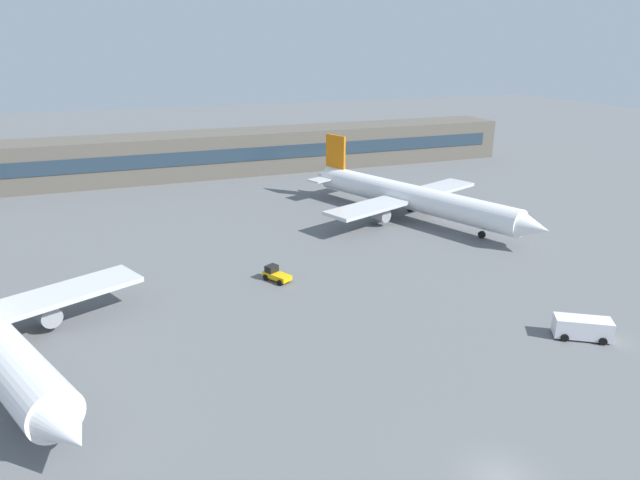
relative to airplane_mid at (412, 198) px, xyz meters
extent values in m
plane|color=slate|center=(-23.23, -12.54, -3.50)|extent=(400.00, 400.00, 0.00)
cube|color=#5B564C|center=(-23.23, 44.15, 1.00)|extent=(136.65, 12.00, 9.00)
cube|color=#263847|center=(-23.23, 38.10, 1.45)|extent=(129.82, 0.16, 2.80)
cone|color=white|center=(-49.25, -41.92, -0.04)|extent=(5.26, 5.56, 3.79)
cylinder|color=gray|center=(-52.52, -19.54, -1.83)|extent=(3.30, 3.93, 2.10)
cylinder|color=black|center=(-52.34, -35.14, -2.98)|extent=(0.82, 1.13, 1.05)
cylinder|color=black|center=(-56.21, -20.06, -2.98)|extent=(0.82, 1.13, 1.05)
cylinder|color=white|center=(-0.11, 0.28, 0.04)|extent=(17.81, 37.47, 4.08)
cone|color=white|center=(7.57, -19.43, 0.04)|extent=(5.24, 5.58, 3.87)
cone|color=white|center=(-7.71, 19.79, 0.04)|extent=(4.14, 4.84, 2.85)
cube|color=orange|center=(-6.53, 16.77, 5.03)|extent=(2.07, 4.54, 5.90)
cube|color=silver|center=(-6.65, 17.07, 0.25)|extent=(11.09, 6.69, 0.26)
cube|color=silver|center=(-0.50, 1.28, -0.28)|extent=(31.86, 16.48, 0.54)
cylinder|color=gray|center=(-6.50, -1.06, -1.79)|extent=(3.25, 3.98, 2.15)
cylinder|color=gray|center=(5.50, 3.61, -1.79)|extent=(3.25, 3.98, 2.15)
cylinder|color=black|center=(4.80, -12.32, -2.96)|extent=(0.79, 1.16, 1.07)
cylinder|color=black|center=(-3.49, 1.26, -2.96)|extent=(0.79, 1.16, 1.07)
cylinder|color=black|center=(1.71, 3.29, -2.96)|extent=(0.79, 1.16, 1.07)
cube|color=#F2B20C|center=(-27.72, -16.51, -2.85)|extent=(3.04, 3.88, 0.60)
cube|color=black|center=(-28.15, -15.72, -2.20)|extent=(1.76, 1.64, 0.90)
cylinder|color=black|center=(-27.61, -15.08, -3.15)|extent=(0.55, 0.73, 0.70)
cylinder|color=black|center=(-28.98, -15.83, -3.15)|extent=(0.55, 0.73, 0.70)
cylinder|color=black|center=(-26.46, -17.19, -3.15)|extent=(0.55, 0.73, 0.70)
cylinder|color=black|center=(-27.82, -17.93, -3.15)|extent=(0.55, 0.73, 0.70)
cube|color=white|center=(-4.11, -40.06, -2.37)|extent=(5.46, 4.47, 1.90)
cube|color=#1E2633|center=(-2.42, -41.14, -1.87)|extent=(1.15, 1.69, 0.70)
cylinder|color=black|center=(-3.22, -41.84, -3.12)|extent=(0.79, 0.64, 0.76)
cylinder|color=black|center=(-2.13, -40.11, -3.12)|extent=(0.79, 0.64, 0.76)
cylinder|color=black|center=(-6.09, -40.02, -3.12)|extent=(0.79, 0.64, 0.76)
cylinder|color=black|center=(-5.00, -38.29, -3.12)|extent=(0.79, 0.64, 0.76)
camera|label=1|loc=(-44.38, -74.85, 23.28)|focal=30.77mm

